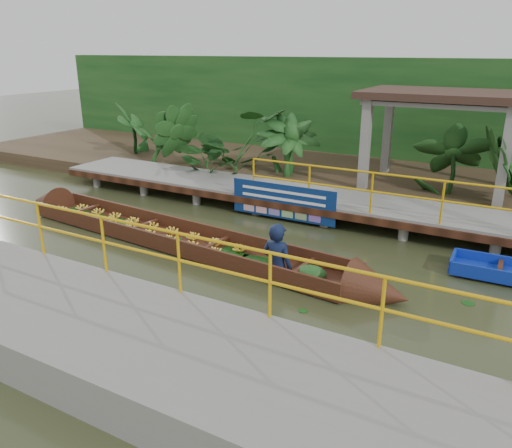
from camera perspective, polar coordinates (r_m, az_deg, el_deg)
The scene contains 9 objects.
ground at distance 11.07m, azimuth -2.20°, elevation -3.51°, with size 80.00×80.00×0.00m, color #272D16.
land_strip at distance 17.54m, azimuth 10.59°, elevation 5.63°, with size 30.00×8.00×0.45m, color #322619.
far_dock at distance 13.78m, azimuth 5.22°, elevation 3.20°, with size 16.00×2.06×1.66m.
near_dock at distance 7.42m, azimuth -12.70°, elevation -13.88°, with size 18.00×2.40×1.73m.
pavilion at distance 15.26m, azimuth 20.65°, elevation 12.61°, with size 4.40×3.00×3.00m.
foliage_backdrop at distance 19.58m, azimuth 13.35°, elevation 12.16°, with size 30.00×0.80×4.00m, color #143E16.
vendor_boat at distance 11.49m, azimuth -7.96°, elevation -1.39°, with size 11.02×2.00×2.39m.
blue_banner at distance 12.98m, azimuth 3.07°, elevation 2.58°, with size 2.93×0.04×0.92m.
tropical_plants at distance 15.97m, azimuth 2.22°, elevation 8.57°, with size 14.37×1.37×1.71m.
Camera 1 is at (5.30, -8.71, 4.32)m, focal length 35.00 mm.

